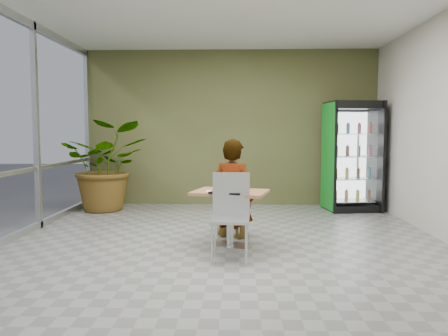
{
  "coord_description": "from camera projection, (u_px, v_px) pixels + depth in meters",
  "views": [
    {
      "loc": [
        0.14,
        -5.57,
        1.52
      ],
      "look_at": [
        -0.05,
        0.68,
        1.0
      ],
      "focal_mm": 35.0,
      "sensor_mm": 36.0,
      "label": 1
    }
  ],
  "objects": [
    {
      "name": "ground",
      "position": [
        226.0,
        249.0,
        5.68
      ],
      "size": [
        7.0,
        7.0,
        0.0
      ],
      "primitive_type": "plane",
      "color": "gray",
      "rests_on": "ground"
    },
    {
      "name": "room_envelope",
      "position": [
        226.0,
        125.0,
        5.55
      ],
      "size": [
        6.0,
        7.0,
        3.2
      ],
      "primitive_type": null,
      "color": "beige",
      "rests_on": "ground"
    },
    {
      "name": "dining_table",
      "position": [
        230.0,
        207.0,
        5.72
      ],
      "size": [
        1.07,
        0.87,
        0.75
      ],
      "rotation": [
        0.0,
        0.0,
        -0.26
      ],
      "color": "#B2754C",
      "rests_on": "ground"
    },
    {
      "name": "chair_far",
      "position": [
        230.0,
        201.0,
        6.28
      ],
      "size": [
        0.52,
        0.52,
        0.89
      ],
      "rotation": [
        0.0,
        0.0,
        2.74
      ],
      "color": "#B7BABD",
      "rests_on": "ground"
    },
    {
      "name": "chair_near",
      "position": [
        231.0,
        208.0,
        5.24
      ],
      "size": [
        0.47,
        0.48,
        1.02
      ],
      "rotation": [
        0.0,
        0.0,
        -0.05
      ],
      "color": "#B7BABD",
      "rests_on": "ground"
    },
    {
      "name": "seated_woman",
      "position": [
        233.0,
        198.0,
        6.31
      ],
      "size": [
        0.75,
        0.63,
        1.72
      ],
      "primitive_type": "imported",
      "rotation": [
        0.0,
        0.0,
        2.74
      ],
      "color": "black",
      "rests_on": "ground"
    },
    {
      "name": "pizza_plate",
      "position": [
        227.0,
        189.0,
        5.81
      ],
      "size": [
        0.3,
        0.23,
        0.03
      ],
      "color": "white",
      "rests_on": "dining_table"
    },
    {
      "name": "soda_cup",
      "position": [
        244.0,
        185.0,
        5.65
      ],
      "size": [
        0.09,
        0.09,
        0.17
      ],
      "color": "white",
      "rests_on": "dining_table"
    },
    {
      "name": "napkin_stack",
      "position": [
        211.0,
        192.0,
        5.55
      ],
      "size": [
        0.14,
        0.14,
        0.02
      ],
      "primitive_type": "cube",
      "rotation": [
        0.0,
        0.0,
        0.06
      ],
      "color": "white",
      "rests_on": "dining_table"
    },
    {
      "name": "cafeteria_tray",
      "position": [
        228.0,
        192.0,
        5.49
      ],
      "size": [
        0.49,
        0.43,
        0.02
      ],
      "primitive_type": "cube",
      "rotation": [
        0.0,
        0.0,
        -0.36
      ],
      "color": "black",
      "rests_on": "dining_table"
    },
    {
      "name": "beverage_fridge",
      "position": [
        352.0,
        156.0,
        8.41
      ],
      "size": [
        1.05,
        0.85,
        2.1
      ],
      "rotation": [
        0.0,
        0.0,
        0.14
      ],
      "color": "black",
      "rests_on": "ground"
    },
    {
      "name": "potted_plant",
      "position": [
        107.0,
        166.0,
        8.43
      ],
      "size": [
        1.79,
        1.62,
        1.73
      ],
      "primitive_type": "imported",
      "rotation": [
        0.0,
        0.0,
        0.19
      ],
      "color": "#2D6327",
      "rests_on": "ground"
    }
  ]
}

